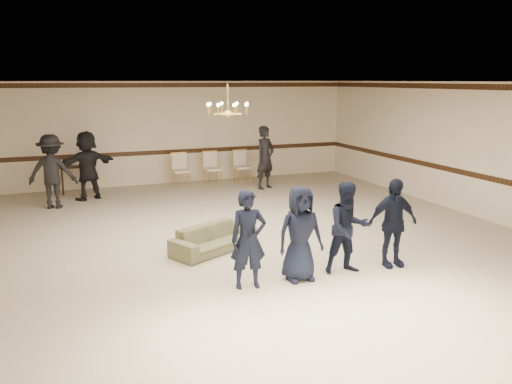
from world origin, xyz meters
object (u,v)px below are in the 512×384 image
adult_mid (87,165)px  banquet_chair_right (242,167)px  boy_b (300,234)px  boy_d (393,223)px  chandelier (228,98)px  banquet_chair_left (181,171)px  adult_right (265,158)px  banquet_chair_mid (212,169)px  settee (214,238)px  adult_left (52,172)px  console_table (78,179)px  boy_c (348,228)px  boy_a (248,240)px

adult_mid → banquet_chair_right: size_ratio=1.86×
boy_b → banquet_chair_right: size_ratio=1.55×
boy_d → chandelier: bearing=130.0°
banquet_chair_left → banquet_chair_right: 2.00m
adult_right → banquet_chair_mid: size_ratio=1.86×
settee → boy_d: bearing=-62.1°
adult_left → adult_right: (6.00, 0.30, 0.00)m
chandelier → settee: bearing=-122.0°
chandelier → banquet_chair_right: (2.16, 5.24, -2.37)m
chandelier → banquet_chair_left: (0.16, 5.24, -2.37)m
banquet_chair_left → settee: bearing=-98.2°
settee → console_table: (-2.18, 6.48, 0.15)m
chandelier → adult_mid: 5.53m
boy_b → adult_mid: size_ratio=0.83×
chandelier → adult_left: bearing=132.8°
boy_c → banquet_chair_left: bearing=103.6°
boy_d → settee: boy_d is taller
banquet_chair_right → console_table: size_ratio=1.06×
banquet_chair_left → banquet_chair_mid: size_ratio=1.00×
boy_d → adult_right: (0.45, 7.03, 0.16)m
adult_left → boy_d: bearing=145.9°
settee → adult_mid: (-1.95, 5.52, 0.69)m
boy_a → boy_c: same height
boy_b → boy_c: 0.90m
boy_a → banquet_chair_right: bearing=78.5°
adult_mid → banquet_chair_mid: bearing=167.0°
settee → console_table: size_ratio=1.81×
boy_a → banquet_chair_mid: boy_a is taller
boy_b → console_table: boy_b is taller
adult_right → boy_c: bearing=-127.5°
banquet_chair_left → banquet_chair_right: (2.00, 0.00, 0.00)m
boy_a → adult_right: adult_right is taller
adult_mid → banquet_chair_mid: adult_mid is taller
banquet_chair_right → boy_a: bearing=-110.9°
chandelier → banquet_chair_left: size_ratio=0.92×
boy_c → adult_mid: adult_mid is taller
boy_d → banquet_chair_right: bearing=94.4°
adult_left → adult_mid: bearing=-125.7°
boy_b → adult_left: (-3.75, 6.73, 0.16)m
boy_a → console_table: (-2.19, 8.39, -0.38)m
adult_left → boy_c: bearing=141.1°
adult_right → banquet_chair_left: bearing=127.0°
banquet_chair_right → boy_b: bearing=-105.1°
boy_a → console_table: bearing=112.1°
chandelier → boy_c: chandelier is taller
boy_d → adult_mid: 8.77m
banquet_chair_left → banquet_chair_mid: (1.00, 0.00, 0.00)m
chandelier → banquet_chair_right: chandelier is taller
boy_b → adult_left: size_ratio=0.83×
adult_left → adult_mid: 1.14m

